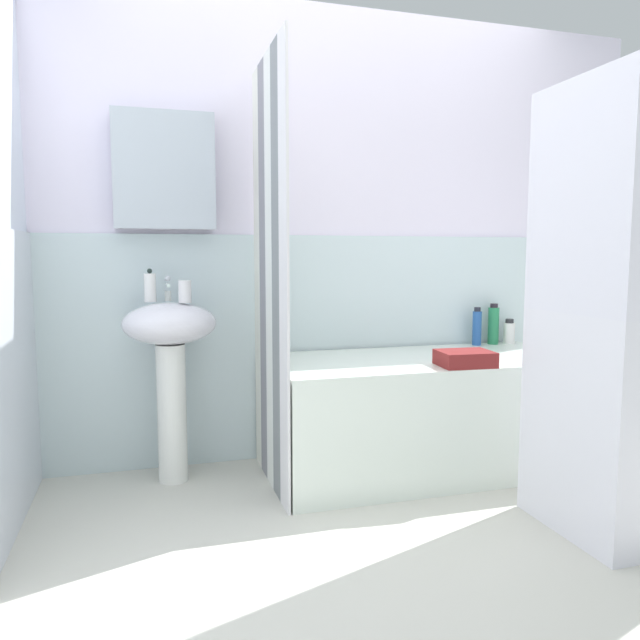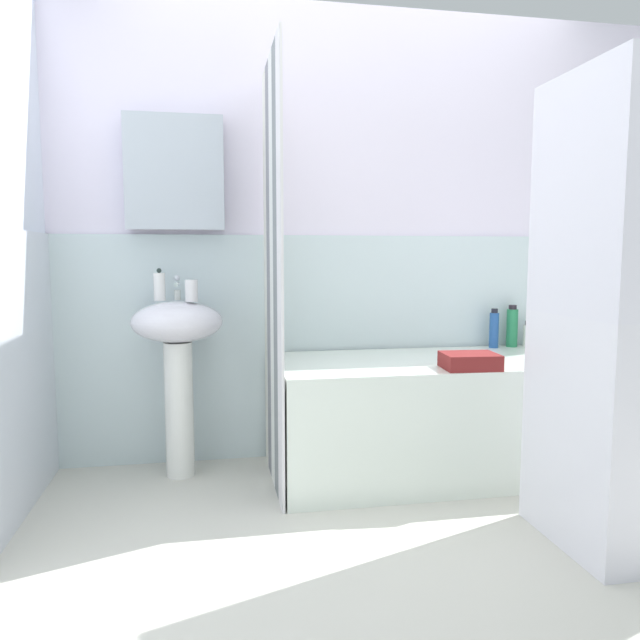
{
  "view_description": "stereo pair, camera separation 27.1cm",
  "coord_description": "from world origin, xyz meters",
  "px_view_note": "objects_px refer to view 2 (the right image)",
  "views": [
    {
      "loc": [
        -1.03,
        -1.91,
        1.09
      ],
      "look_at": [
        -0.27,
        0.68,
        0.8
      ],
      "focal_mm": 34.0,
      "sensor_mm": 36.0,
      "label": 1
    },
    {
      "loc": [
        -0.77,
        -1.97,
        1.09
      ],
      "look_at": [
        -0.27,
        0.68,
        0.8
      ],
      "focal_mm": 34.0,
      "sensor_mm": 36.0,
      "label": 2
    }
  ],
  "objects_px": {
    "lotion_bottle": "(494,329)",
    "sink": "(178,349)",
    "toothbrush_cup": "(192,291)",
    "body_wash_bottle": "(512,327)",
    "conditioner_bottle": "(529,335)",
    "bathtub": "(432,416)",
    "soap_dispenser": "(159,286)",
    "towel_folded": "(470,361)"
  },
  "relations": [
    {
      "from": "lotion_bottle",
      "to": "sink",
      "type": "bearing_deg",
      "value": -175.94
    },
    {
      "from": "toothbrush_cup",
      "to": "body_wash_bottle",
      "type": "bearing_deg",
      "value": 5.3
    },
    {
      "from": "sink",
      "to": "conditioner_bottle",
      "type": "distance_m",
      "value": 1.94
    },
    {
      "from": "bathtub",
      "to": "conditioner_bottle",
      "type": "distance_m",
      "value": 0.83
    },
    {
      "from": "soap_dispenser",
      "to": "lotion_bottle",
      "type": "bearing_deg",
      "value": 1.63
    },
    {
      "from": "towel_folded",
      "to": "lotion_bottle",
      "type": "bearing_deg",
      "value": 54.87
    },
    {
      "from": "body_wash_bottle",
      "to": "towel_folded",
      "type": "relative_size",
      "value": 0.96
    },
    {
      "from": "toothbrush_cup",
      "to": "towel_folded",
      "type": "relative_size",
      "value": 0.43
    },
    {
      "from": "toothbrush_cup",
      "to": "lotion_bottle",
      "type": "distance_m",
      "value": 1.67
    },
    {
      "from": "toothbrush_cup",
      "to": "body_wash_bottle",
      "type": "distance_m",
      "value": 1.79
    },
    {
      "from": "soap_dispenser",
      "to": "toothbrush_cup",
      "type": "distance_m",
      "value": 0.19
    },
    {
      "from": "conditioner_bottle",
      "to": "body_wash_bottle",
      "type": "distance_m",
      "value": 0.11
    },
    {
      "from": "sink",
      "to": "bathtub",
      "type": "relative_size",
      "value": 0.55
    },
    {
      "from": "soap_dispenser",
      "to": "body_wash_bottle",
      "type": "bearing_deg",
      "value": 1.94
    },
    {
      "from": "soap_dispenser",
      "to": "lotion_bottle",
      "type": "height_order",
      "value": "soap_dispenser"
    },
    {
      "from": "toothbrush_cup",
      "to": "sink",
      "type": "bearing_deg",
      "value": 159.09
    },
    {
      "from": "sink",
      "to": "towel_folded",
      "type": "xyz_separation_m",
      "value": [
        1.32,
        -0.45,
        -0.02
      ]
    },
    {
      "from": "conditioner_bottle",
      "to": "bathtub",
      "type": "bearing_deg",
      "value": -156.21
    },
    {
      "from": "body_wash_bottle",
      "to": "lotion_bottle",
      "type": "bearing_deg",
      "value": -173.3
    },
    {
      "from": "toothbrush_cup",
      "to": "lotion_bottle",
      "type": "xyz_separation_m",
      "value": [
        1.65,
        0.15,
        -0.24
      ]
    },
    {
      "from": "sink",
      "to": "toothbrush_cup",
      "type": "height_order",
      "value": "toothbrush_cup"
    },
    {
      "from": "soap_dispenser",
      "to": "towel_folded",
      "type": "bearing_deg",
      "value": -20.26
    },
    {
      "from": "soap_dispenser",
      "to": "conditioner_bottle",
      "type": "xyz_separation_m",
      "value": [
        2.02,
        0.05,
        -0.3
      ]
    },
    {
      "from": "sink",
      "to": "conditioner_bottle",
      "type": "relative_size",
      "value": 5.98
    },
    {
      "from": "soap_dispenser",
      "to": "sink",
      "type": "bearing_deg",
      "value": -40.19
    },
    {
      "from": "sink",
      "to": "soap_dispenser",
      "type": "relative_size",
      "value": 5.44
    },
    {
      "from": "bathtub",
      "to": "lotion_bottle",
      "type": "height_order",
      "value": "lotion_bottle"
    },
    {
      "from": "bathtub",
      "to": "lotion_bottle",
      "type": "bearing_deg",
      "value": 32.64
    },
    {
      "from": "sink",
      "to": "bathtub",
      "type": "height_order",
      "value": "sink"
    },
    {
      "from": "soap_dispenser",
      "to": "body_wash_bottle",
      "type": "height_order",
      "value": "soap_dispenser"
    },
    {
      "from": "towel_folded",
      "to": "bathtub",
      "type": "bearing_deg",
      "value": 104.78
    },
    {
      "from": "lotion_bottle",
      "to": "towel_folded",
      "type": "height_order",
      "value": "lotion_bottle"
    },
    {
      "from": "body_wash_bottle",
      "to": "towel_folded",
      "type": "bearing_deg",
      "value": -131.56
    },
    {
      "from": "conditioner_bottle",
      "to": "body_wash_bottle",
      "type": "relative_size",
      "value": 0.62
    },
    {
      "from": "conditioner_bottle",
      "to": "towel_folded",
      "type": "bearing_deg",
      "value": -137.18
    },
    {
      "from": "soap_dispenser",
      "to": "lotion_bottle",
      "type": "relative_size",
      "value": 0.73
    },
    {
      "from": "bathtub",
      "to": "towel_folded",
      "type": "xyz_separation_m",
      "value": [
        0.07,
        -0.27,
        0.32
      ]
    },
    {
      "from": "bathtub",
      "to": "towel_folded",
      "type": "height_order",
      "value": "towel_folded"
    },
    {
      "from": "toothbrush_cup",
      "to": "lotion_bottle",
      "type": "bearing_deg",
      "value": 5.2
    },
    {
      "from": "bathtub",
      "to": "towel_folded",
      "type": "distance_m",
      "value": 0.43
    },
    {
      "from": "toothbrush_cup",
      "to": "towel_folded",
      "type": "distance_m",
      "value": 1.35
    },
    {
      "from": "lotion_bottle",
      "to": "bathtub",
      "type": "bearing_deg",
      "value": -147.36
    }
  ]
}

